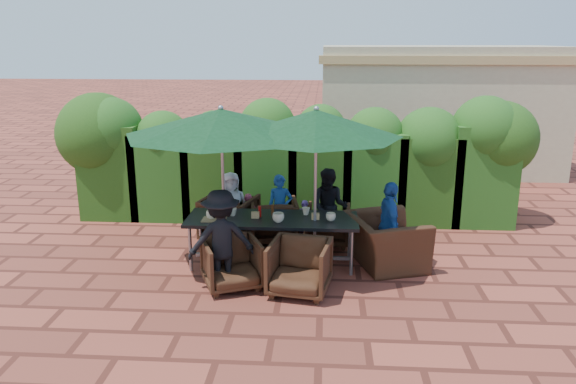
# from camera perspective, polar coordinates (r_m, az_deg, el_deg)

# --- Properties ---
(ground) EXTENTS (80.00, 80.00, 0.00)m
(ground) POSITION_cam_1_polar(r_m,az_deg,el_deg) (8.79, -0.28, -7.32)
(ground) COLOR brown
(ground) RESTS_ON ground
(dining_table) EXTENTS (2.60, 0.90, 0.75)m
(dining_table) POSITION_cam_1_polar(r_m,az_deg,el_deg) (8.57, -1.61, -3.10)
(dining_table) COLOR black
(dining_table) RESTS_ON ground
(umbrella_left) EXTENTS (2.85, 2.85, 2.46)m
(umbrella_left) POSITION_cam_1_polar(r_m,az_deg,el_deg) (8.25, -6.80, 7.06)
(umbrella_left) COLOR gray
(umbrella_left) RESTS_ON ground
(umbrella_right) EXTENTS (2.50, 2.50, 2.46)m
(umbrella_right) POSITION_cam_1_polar(r_m,az_deg,el_deg) (8.10, 2.88, 6.99)
(umbrella_right) COLOR gray
(umbrella_right) RESTS_ON ground
(chair_far_left) EXTENTS (1.02, 0.98, 0.87)m
(chair_far_left) POSITION_cam_1_polar(r_m,az_deg,el_deg) (9.73, -5.96, -2.43)
(chair_far_left) COLOR black
(chair_far_left) RESTS_ON ground
(chair_far_mid) EXTENTS (0.89, 0.85, 0.81)m
(chair_far_mid) POSITION_cam_1_polar(r_m,az_deg,el_deg) (9.62, -1.43, -2.71)
(chair_far_mid) COLOR black
(chair_far_mid) RESTS_ON ground
(chair_far_right) EXTENTS (0.76, 0.72, 0.74)m
(chair_far_right) POSITION_cam_1_polar(r_m,az_deg,el_deg) (9.54, 4.08, -3.14)
(chair_far_right) COLOR black
(chair_far_right) RESTS_ON ground
(chair_near_left) EXTENTS (0.97, 0.94, 0.77)m
(chair_near_left) POSITION_cam_1_polar(r_m,az_deg,el_deg) (7.92, -5.75, -7.00)
(chair_near_left) COLOR black
(chair_near_left) RESTS_ON ground
(chair_near_right) EXTENTS (0.91, 0.87, 0.82)m
(chair_near_right) POSITION_cam_1_polar(r_m,az_deg,el_deg) (7.70, 1.17, -7.41)
(chair_near_right) COLOR black
(chair_near_right) RESTS_ON ground
(chair_end_right) EXTENTS (1.08, 1.35, 1.03)m
(chair_end_right) POSITION_cam_1_polar(r_m,az_deg,el_deg) (8.71, 9.96, -4.15)
(chair_end_right) COLOR black
(chair_end_right) RESTS_ON ground
(adult_far_left) EXTENTS (0.67, 0.52, 1.20)m
(adult_far_left) POSITION_cam_1_polar(r_m,az_deg,el_deg) (9.67, -5.78, -1.49)
(adult_far_left) COLOR silver
(adult_far_left) RESTS_ON ground
(adult_far_mid) EXTENTS (0.44, 0.36, 1.17)m
(adult_far_mid) POSITION_cam_1_polar(r_m,az_deg,el_deg) (9.55, -0.81, -1.71)
(adult_far_mid) COLOR #1C4A98
(adult_far_mid) RESTS_ON ground
(adult_far_right) EXTENTS (0.69, 0.50, 1.31)m
(adult_far_right) POSITION_cam_1_polar(r_m,az_deg,el_deg) (9.43, 4.23, -1.54)
(adult_far_right) COLOR black
(adult_far_right) RESTS_ON ground
(adult_near_left) EXTENTS (0.99, 0.67, 1.42)m
(adult_near_left) POSITION_cam_1_polar(r_m,az_deg,el_deg) (7.80, -6.79, -4.84)
(adult_near_left) COLOR black
(adult_near_left) RESTS_ON ground
(adult_end_right) EXTENTS (0.50, 0.83, 1.33)m
(adult_end_right) POSITION_cam_1_polar(r_m,az_deg,el_deg) (8.64, 10.25, -3.29)
(adult_end_right) COLOR #1C4A98
(adult_end_right) RESTS_ON ground
(child_left) EXTENTS (0.31, 0.26, 0.81)m
(child_left) POSITION_cam_1_polar(r_m,az_deg,el_deg) (9.75, -4.02, -2.51)
(child_left) COLOR #C44560
(child_left) RESTS_ON ground
(child_right) EXTENTS (0.30, 0.26, 0.73)m
(child_right) POSITION_cam_1_polar(r_m,az_deg,el_deg) (9.62, 1.71, -2.98)
(child_right) COLOR #8655B9
(child_right) RESTS_ON ground
(pedestrian_a) EXTENTS (1.62, 1.57, 1.79)m
(pedestrian_a) POSITION_cam_1_polar(r_m,az_deg,el_deg) (12.47, 9.54, 3.59)
(pedestrian_a) COLOR #238241
(pedestrian_a) RESTS_ON ground
(pedestrian_b) EXTENTS (0.81, 0.58, 1.54)m
(pedestrian_b) POSITION_cam_1_polar(r_m,az_deg,el_deg) (13.00, 11.17, 3.44)
(pedestrian_b) COLOR #C44560
(pedestrian_b) RESTS_ON ground
(pedestrian_c) EXTENTS (1.18, 1.22, 1.81)m
(pedestrian_c) POSITION_cam_1_polar(r_m,az_deg,el_deg) (12.96, 15.01, 3.78)
(pedestrian_c) COLOR gray
(pedestrian_c) RESTS_ON ground
(cup_a) EXTENTS (0.17, 0.17, 0.13)m
(cup_a) POSITION_cam_1_polar(r_m,az_deg,el_deg) (8.56, -7.78, -2.29)
(cup_a) COLOR beige
(cup_a) RESTS_ON dining_table
(cup_b) EXTENTS (0.13, 0.13, 0.12)m
(cup_b) POSITION_cam_1_polar(r_m,az_deg,el_deg) (8.67, -5.66, -2.02)
(cup_b) COLOR beige
(cup_b) RESTS_ON dining_table
(cup_c) EXTENTS (0.18, 0.18, 0.14)m
(cup_c) POSITION_cam_1_polar(r_m,az_deg,el_deg) (8.33, -1.00, -2.61)
(cup_c) COLOR beige
(cup_c) RESTS_ON dining_table
(cup_d) EXTENTS (0.12, 0.12, 0.12)m
(cup_d) POSITION_cam_1_polar(r_m,az_deg,el_deg) (8.68, 1.83, -1.96)
(cup_d) COLOR beige
(cup_d) RESTS_ON dining_table
(cup_e) EXTENTS (0.15, 0.15, 0.12)m
(cup_e) POSITION_cam_1_polar(r_m,az_deg,el_deg) (8.42, 4.37, -2.53)
(cup_e) COLOR beige
(cup_e) RESTS_ON dining_table
(ketchup_bottle) EXTENTS (0.04, 0.04, 0.17)m
(ketchup_bottle) POSITION_cam_1_polar(r_m,az_deg,el_deg) (8.58, -2.88, -1.99)
(ketchup_bottle) COLOR #B20C0A
(ketchup_bottle) RESTS_ON dining_table
(sauce_bottle) EXTENTS (0.04, 0.04, 0.17)m
(sauce_bottle) POSITION_cam_1_polar(r_m,az_deg,el_deg) (8.64, -1.57, -1.84)
(sauce_bottle) COLOR #4C230C
(sauce_bottle) RESTS_ON dining_table
(serving_tray) EXTENTS (0.35, 0.25, 0.02)m
(serving_tray) POSITION_cam_1_polar(r_m,az_deg,el_deg) (8.51, -7.54, -2.79)
(serving_tray) COLOR olive
(serving_tray) RESTS_ON dining_table
(number_block_left) EXTENTS (0.12, 0.06, 0.10)m
(number_block_left) POSITION_cam_1_polar(r_m,az_deg,el_deg) (8.53, -3.34, -2.34)
(number_block_left) COLOR tan
(number_block_left) RESTS_ON dining_table
(number_block_right) EXTENTS (0.12, 0.06, 0.10)m
(number_block_right) POSITION_cam_1_polar(r_m,az_deg,el_deg) (8.47, 2.81, -2.48)
(number_block_right) COLOR tan
(number_block_right) RESTS_ON dining_table
(hedge_wall) EXTENTS (9.10, 1.60, 2.40)m
(hedge_wall) POSITION_cam_1_polar(r_m,az_deg,el_deg) (10.64, 0.24, 3.99)
(hedge_wall) COLOR #1B3C10
(hedge_wall) RESTS_ON ground
(building) EXTENTS (6.20, 3.08, 3.20)m
(building) POSITION_cam_1_polar(r_m,az_deg,el_deg) (15.47, 14.83, 8.23)
(building) COLOR #BCB38C
(building) RESTS_ON ground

